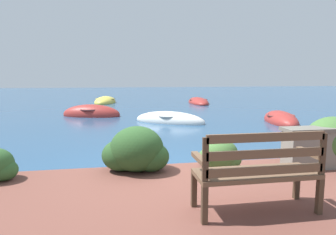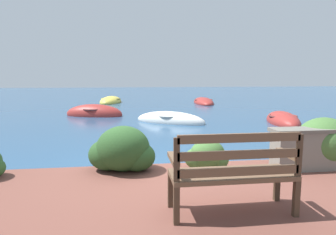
{
  "view_description": "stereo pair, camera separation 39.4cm",
  "coord_description": "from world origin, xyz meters",
  "px_view_note": "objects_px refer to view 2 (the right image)",
  "views": [
    {
      "loc": [
        -1.0,
        -4.9,
        1.72
      ],
      "look_at": [
        0.79,
        5.36,
        0.26
      ],
      "focal_mm": 32.0,
      "sensor_mm": 36.0,
      "label": 1
    },
    {
      "loc": [
        -0.61,
        -4.96,
        1.72
      ],
      "look_at": [
        0.79,
        5.36,
        0.26
      ],
      "focal_mm": 32.0,
      "sensor_mm": 36.0,
      "label": 2
    }
  ],
  "objects_px": {
    "rowboat_nearest": "(283,121)",
    "rowboat_mid": "(170,121)",
    "park_bench": "(234,171)",
    "rowboat_distant": "(111,102)",
    "rowboat_outer": "(203,102)",
    "rowboat_far": "(94,114)"
  },
  "relations": [
    {
      "from": "park_bench",
      "to": "rowboat_nearest",
      "type": "height_order",
      "value": "park_bench"
    },
    {
      "from": "rowboat_distant",
      "to": "rowboat_nearest",
      "type": "bearing_deg",
      "value": -132.3
    },
    {
      "from": "rowboat_nearest",
      "to": "rowboat_distant",
      "type": "distance_m",
      "value": 11.42
    },
    {
      "from": "park_bench",
      "to": "rowboat_distant",
      "type": "distance_m",
      "value": 16.58
    },
    {
      "from": "rowboat_mid",
      "to": "rowboat_distant",
      "type": "xyz_separation_m",
      "value": [
        -2.62,
        8.55,
        0.0
      ]
    },
    {
      "from": "rowboat_nearest",
      "to": "rowboat_mid",
      "type": "xyz_separation_m",
      "value": [
        -4.06,
        0.71,
        -0.0
      ]
    },
    {
      "from": "rowboat_mid",
      "to": "rowboat_outer",
      "type": "distance_m",
      "value": 8.05
    },
    {
      "from": "rowboat_mid",
      "to": "rowboat_distant",
      "type": "distance_m",
      "value": 8.94
    },
    {
      "from": "park_bench",
      "to": "rowboat_distant",
      "type": "height_order",
      "value": "park_bench"
    },
    {
      "from": "rowboat_nearest",
      "to": "rowboat_mid",
      "type": "distance_m",
      "value": 4.12
    },
    {
      "from": "park_bench",
      "to": "rowboat_far",
      "type": "height_order",
      "value": "park_bench"
    },
    {
      "from": "rowboat_mid",
      "to": "rowboat_distant",
      "type": "bearing_deg",
      "value": -39.49
    },
    {
      "from": "rowboat_nearest",
      "to": "rowboat_outer",
      "type": "relative_size",
      "value": 0.79
    },
    {
      "from": "rowboat_nearest",
      "to": "rowboat_mid",
      "type": "relative_size",
      "value": 0.96
    },
    {
      "from": "rowboat_nearest",
      "to": "rowboat_outer",
      "type": "height_order",
      "value": "rowboat_nearest"
    },
    {
      "from": "rowboat_outer",
      "to": "rowboat_mid",
      "type": "bearing_deg",
      "value": -18.6
    },
    {
      "from": "rowboat_mid",
      "to": "rowboat_distant",
      "type": "height_order",
      "value": "rowboat_distant"
    },
    {
      "from": "park_bench",
      "to": "rowboat_nearest",
      "type": "xyz_separation_m",
      "value": [
        4.5,
        7.17,
        -0.64
      ]
    },
    {
      "from": "rowboat_outer",
      "to": "rowboat_distant",
      "type": "bearing_deg",
      "value": -96.65
    },
    {
      "from": "park_bench",
      "to": "rowboat_outer",
      "type": "bearing_deg",
      "value": 78.06
    },
    {
      "from": "rowboat_nearest",
      "to": "rowboat_distant",
      "type": "relative_size",
      "value": 0.94
    },
    {
      "from": "park_bench",
      "to": "rowboat_distant",
      "type": "bearing_deg",
      "value": 98.94
    }
  ]
}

